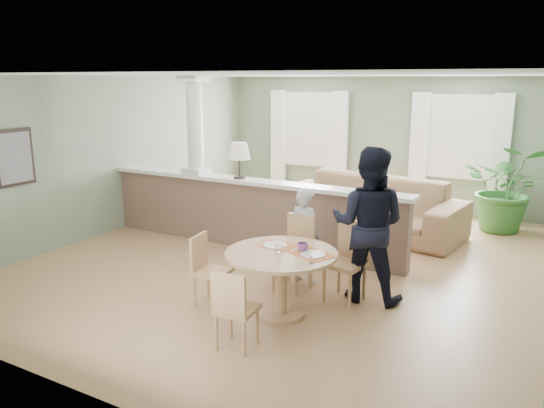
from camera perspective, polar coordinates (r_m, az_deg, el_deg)
The scene contains 12 objects.
ground at distance 8.04m, azimuth 2.17°, elevation -5.93°, with size 8.00×8.00×0.00m, color tan.
room_shell at distance 8.21m, azimuth 4.11°, elevation 7.43°, with size 7.02×8.02×2.71m.
pony_wall at distance 8.48m, azimuth -3.11°, elevation 0.05°, with size 5.32×0.38×2.70m.
sofa at distance 9.47m, azimuth 10.12°, elevation -0.13°, with size 3.30×1.29×0.96m, color #947651.
houseplant at distance 10.18m, azimuth 23.93°, elevation 1.56°, with size 1.40×1.21×1.55m, color #2D6528.
dining_table at distance 5.99m, azimuth 1.08°, elevation -6.60°, with size 1.27×1.27×0.86m.
chair_far_boy at distance 6.82m, azimuth 2.56°, elevation -4.85°, with size 0.49×0.49×0.95m.
chair_far_man at distance 6.54m, azimuth 8.19°, elevation -5.69°, with size 0.50×0.50×0.97m.
chair_near at distance 5.33m, azimuth -4.14°, elevation -10.95°, with size 0.42×0.42×0.84m.
chair_side at distance 6.39m, azimuth -6.99°, elevation -6.70°, with size 0.43×0.43×0.86m.
child_person at distance 6.97m, azimuth 3.54°, elevation -3.44°, with size 0.47×0.31×1.29m, color #A0A0A6.
man_person at distance 6.46m, azimuth 10.32°, elevation -2.21°, with size 0.92×0.72×1.89m, color black.
Camera 1 is at (3.44, -6.77, 2.66)m, focal length 35.00 mm.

